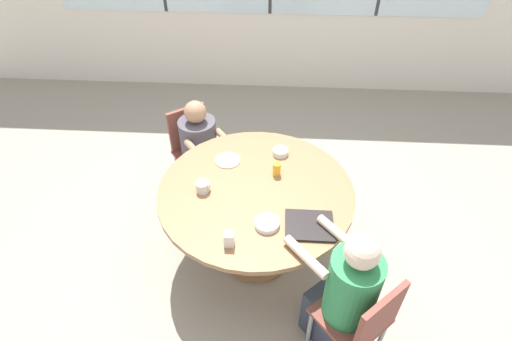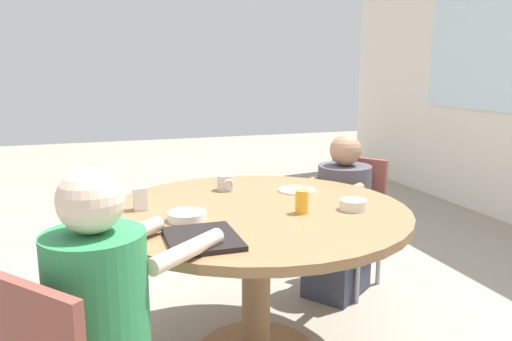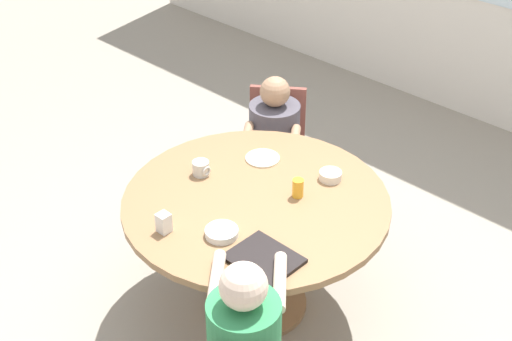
{
  "view_description": "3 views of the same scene",
  "coord_description": "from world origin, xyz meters",
  "views": [
    {
      "loc": [
        0.13,
        -2.11,
        2.8
      ],
      "look_at": [
        0.0,
        0.0,
        0.95
      ],
      "focal_mm": 28.0,
      "sensor_mm": 36.0,
      "label": 1
    },
    {
      "loc": [
        2.16,
        -0.71,
        1.42
      ],
      "look_at": [
        0.0,
        0.0,
        0.95
      ],
      "focal_mm": 35.0,
      "sensor_mm": 36.0,
      "label": 2
    },
    {
      "loc": [
        2.14,
        -2.24,
        3.01
      ],
      "look_at": [
        0.0,
        0.0,
        0.95
      ],
      "focal_mm": 50.0,
      "sensor_mm": 36.0,
      "label": 3
    }
  ],
  "objects": [
    {
      "name": "plate_tortillas",
      "position": [
        -0.24,
        0.31,
        0.78
      ],
      "size": [
        0.2,
        0.2,
        0.01
      ],
      "color": "beige",
      "rests_on": "dining_table"
    },
    {
      "name": "dining_table",
      "position": [
        0.0,
        0.0,
        0.63
      ],
      "size": [
        1.44,
        1.44,
        0.77
      ],
      "color": "olive",
      "rests_on": "ground_plane"
    },
    {
      "name": "bowl_cereal",
      "position": [
        0.09,
        -0.35,
        0.79
      ],
      "size": [
        0.17,
        0.17,
        0.04
      ],
      "color": "white",
      "rests_on": "dining_table"
    },
    {
      "name": "juice_glass",
      "position": [
        0.15,
        0.17,
        0.83
      ],
      "size": [
        0.06,
        0.06,
        0.11
      ],
      "color": "gold",
      "rests_on": "dining_table"
    },
    {
      "name": "food_tray_dark",
      "position": [
        0.38,
        -0.34,
        0.78
      ],
      "size": [
        0.32,
        0.27,
        0.02
      ],
      "color": "black",
      "rests_on": "dining_table"
    },
    {
      "name": "chair_for_woman_green_shirt",
      "position": [
        -0.65,
        0.88,
        0.5
      ],
      "size": [
        0.56,
        0.56,
        0.84
      ],
      "rotation": [
        0.0,
        0.0,
        -2.51
      ],
      "color": "brown",
      "rests_on": "ground_plane"
    },
    {
      "name": "bowl_white_shallow",
      "position": [
        0.17,
        0.42,
        0.8
      ],
      "size": [
        0.13,
        0.13,
        0.05
      ],
      "color": "silver",
      "rests_on": "dining_table"
    },
    {
      "name": "milk_carton_small",
      "position": [
        -0.14,
        -0.52,
        0.83
      ],
      "size": [
        0.06,
        0.06,
        0.11
      ],
      "color": "silver",
      "rests_on": "dining_table"
    },
    {
      "name": "coffee_mug",
      "position": [
        -0.38,
        -0.04,
        0.81
      ],
      "size": [
        0.1,
        0.1,
        0.08
      ],
      "color": "beige",
      "rests_on": "dining_table"
    },
    {
      "name": "person_woman_green_shirt",
      "position": [
        -0.55,
        0.74,
        0.45
      ],
      "size": [
        0.62,
        0.68,
        1.02
      ],
      "rotation": [
        0.0,
        0.0,
        -2.51
      ],
      "color": "#333847",
      "rests_on": "ground_plane"
    }
  ]
}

